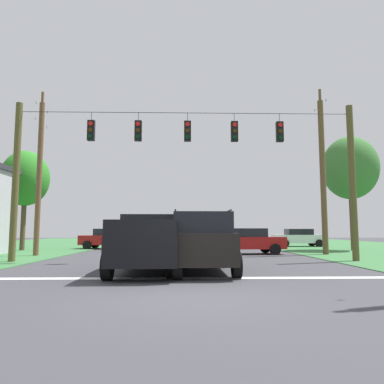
# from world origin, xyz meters

# --- Properties ---
(ground_plane) EXTENTS (120.00, 120.00, 0.00)m
(ground_plane) POSITION_xyz_m (0.00, 0.00, 0.00)
(ground_plane) COLOR #3D3D42
(stop_bar_stripe) EXTENTS (12.56, 0.45, 0.01)m
(stop_bar_stripe) POSITION_xyz_m (0.00, 3.07, 0.00)
(stop_bar_stripe) COLOR white
(stop_bar_stripe) RESTS_ON ground
(lane_dash_0) EXTENTS (2.50, 0.15, 0.01)m
(lane_dash_0) POSITION_xyz_m (0.00, 9.07, 0.00)
(lane_dash_0) COLOR white
(lane_dash_0) RESTS_ON ground
(lane_dash_1) EXTENTS (2.50, 0.15, 0.01)m
(lane_dash_1) POSITION_xyz_m (0.00, 16.08, 0.00)
(lane_dash_1) COLOR white
(lane_dash_1) RESTS_ON ground
(lane_dash_2) EXTENTS (2.50, 0.15, 0.01)m
(lane_dash_2) POSITION_xyz_m (0.00, 22.30, 0.00)
(lane_dash_2) COLOR white
(lane_dash_2) RESTS_ON ground
(lane_dash_3) EXTENTS (2.50, 0.15, 0.01)m
(lane_dash_3) POSITION_xyz_m (0.00, 30.16, 0.00)
(lane_dash_3) COLOR white
(lane_dash_3) RESTS_ON ground
(lane_dash_4) EXTENTS (2.50, 0.15, 0.01)m
(lane_dash_4) POSITION_xyz_m (0.00, 40.55, 0.00)
(lane_dash_4) COLOR white
(lane_dash_4) RESTS_ON ground
(overhead_signal_span) EXTENTS (15.76, 0.31, 7.29)m
(overhead_signal_span) POSITION_xyz_m (0.04, 8.59, 4.20)
(overhead_signal_span) COLOR brown
(overhead_signal_span) RESTS_ON ground
(pickup_truck) EXTENTS (2.32, 5.42, 1.95)m
(pickup_truck) POSITION_xyz_m (-1.26, 4.62, 0.97)
(pickup_truck) COLOR black
(pickup_truck) RESTS_ON ground
(suv_black) EXTENTS (2.22, 4.81, 2.05)m
(suv_black) POSITION_xyz_m (0.52, 4.60, 1.06)
(suv_black) COLOR black
(suv_black) RESTS_ON ground
(distant_car_crossing_white) EXTENTS (4.32, 2.07, 1.52)m
(distant_car_crossing_white) POSITION_xyz_m (9.84, 23.23, 0.79)
(distant_car_crossing_white) COLOR silver
(distant_car_crossing_white) RESTS_ON ground
(distant_car_oncoming) EXTENTS (4.45, 2.35, 1.52)m
(distant_car_oncoming) POSITION_xyz_m (3.70, 13.77, 0.79)
(distant_car_oncoming) COLOR maroon
(distant_car_oncoming) RESTS_ON ground
(distant_car_far_parked) EXTENTS (4.44, 2.31, 1.52)m
(distant_car_far_parked) POSITION_xyz_m (-5.66, 19.92, 0.79)
(distant_car_far_parked) COLOR maroon
(distant_car_far_parked) RESTS_ON ground
(utility_pole_mid_right) EXTENTS (0.33, 1.86, 9.88)m
(utility_pole_mid_right) POSITION_xyz_m (8.14, 13.04, 4.72)
(utility_pole_mid_right) COLOR brown
(utility_pole_mid_right) RESTS_ON ground
(utility_pole_near_left) EXTENTS (0.29, 1.75, 9.34)m
(utility_pole_near_left) POSITION_xyz_m (-8.21, 12.49, 4.62)
(utility_pole_near_left) COLOR brown
(utility_pole_near_left) RESTS_ON ground
(tree_roadside_right) EXTENTS (3.85, 3.85, 8.05)m
(tree_roadside_right) POSITION_xyz_m (11.74, 17.23, 5.79)
(tree_roadside_right) COLOR brown
(tree_roadside_right) RESTS_ON ground
(tree_roadside_far_right) EXTENTS (3.30, 3.30, 7.03)m
(tree_roadside_far_right) POSITION_xyz_m (-11.29, 17.80, 5.04)
(tree_roadside_far_right) COLOR brown
(tree_roadside_far_right) RESTS_ON ground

